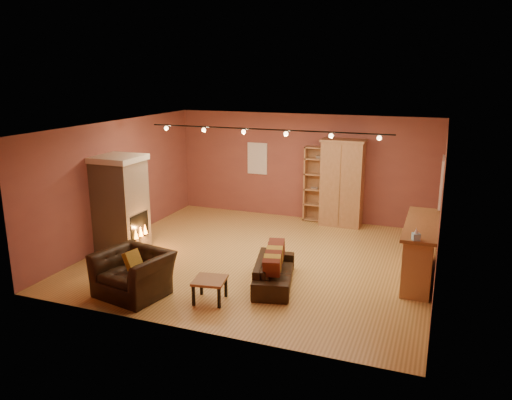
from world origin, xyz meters
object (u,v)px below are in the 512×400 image
at_px(armoire, 342,183).
at_px(bar_counter, 420,250).
at_px(bookcase, 320,184).
at_px(armchair, 133,266).
at_px(loveseat, 274,266).
at_px(coffee_table, 210,282).
at_px(fireplace, 121,204).

height_order(armoire, bar_counter, armoire).
distance_m(bookcase, armoire, 0.65).
bearing_deg(bookcase, armchair, -109.52).
distance_m(bookcase, armchair, 5.97).
xyz_separation_m(armoire, loveseat, (-0.40, -4.14, -0.76)).
relative_size(bar_counter, coffee_table, 3.71).
xyz_separation_m(bookcase, coffee_table, (-0.60, -5.38, -0.66)).
bearing_deg(bookcase, coffee_table, -96.37).
distance_m(armchair, coffee_table, 1.42).
relative_size(bar_counter, loveseat, 1.31).
height_order(bookcase, armchair, bookcase).
bearing_deg(bookcase, fireplace, -133.37).
relative_size(fireplace, bookcase, 1.07).
height_order(armoire, loveseat, armoire).
xyz_separation_m(fireplace, bookcase, (3.54, 3.74, -0.05)).
height_order(fireplace, loveseat, fireplace).
bearing_deg(bar_counter, fireplace, -173.43).
distance_m(armoire, coffee_table, 5.40).
height_order(bookcase, armoire, armoire).
relative_size(fireplace, coffee_table, 3.42).
distance_m(bar_counter, loveseat, 2.82).
distance_m(bookcase, bar_counter, 4.08).
distance_m(bar_counter, armchair, 5.36).
distance_m(bookcase, loveseat, 4.37).
xyz_separation_m(loveseat, coffee_table, (-0.81, -1.07, -0.01)).
bearing_deg(fireplace, armoire, 40.69).
bearing_deg(loveseat, armoire, -19.01).
xyz_separation_m(fireplace, loveseat, (3.74, -0.57, -0.70)).
bearing_deg(coffee_table, bookcase, 83.63).
xyz_separation_m(bar_counter, armchair, (-4.69, -2.59, -0.03)).
distance_m(loveseat, coffee_table, 1.34).
bearing_deg(fireplace, bookcase, 46.63).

